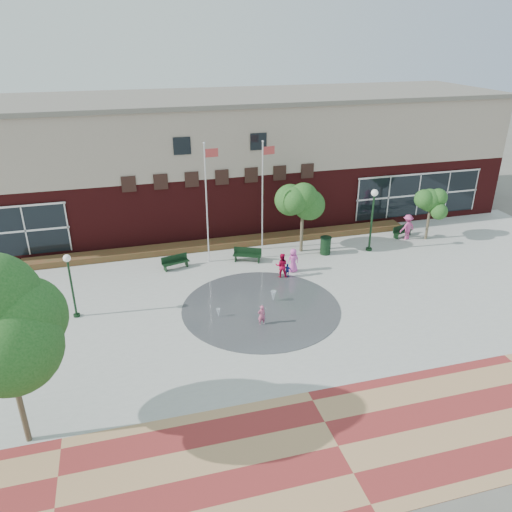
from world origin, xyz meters
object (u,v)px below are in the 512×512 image
object	(u,v)px
flagpole_left	(207,198)
bench_left	(176,265)
child_splash	(262,315)
flagpole_right	(263,191)
trash_can	(325,245)

from	to	relation	value
flagpole_left	bench_left	world-z (taller)	flagpole_left
bench_left	child_splash	size ratio (longest dim) A/B	1.59
flagpole_right	trash_can	size ratio (longest dim) A/B	6.07
flagpole_left	flagpole_right	bearing A→B (deg)	11.54
flagpole_right	bench_left	size ratio (longest dim) A/B	4.17
flagpole_right	trash_can	distance (m)	5.42
flagpole_left	trash_can	xyz separation A→B (m)	(7.54, -0.85, -3.62)
flagpole_left	bench_left	xyz separation A→B (m)	(-2.20, -0.44, -3.96)
flagpole_left	flagpole_right	xyz separation A→B (m)	(3.81, 1.03, -0.16)
flagpole_left	child_splash	world-z (taller)	flagpole_left
trash_can	flagpole_left	bearing A→B (deg)	173.55
trash_can	child_splash	bearing A→B (deg)	-131.79
flagpole_left	child_splash	bearing A→B (deg)	-85.47
child_splash	bench_left	bearing A→B (deg)	-72.24
flagpole_right	child_splash	size ratio (longest dim) A/B	6.62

